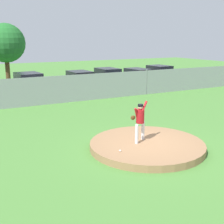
# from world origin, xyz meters

# --- Properties ---
(ground_plane) EXTENTS (80.00, 80.00, 0.00)m
(ground_plane) POSITION_xyz_m (0.00, 6.00, 0.00)
(ground_plane) COLOR #4C8438
(asphalt_strip) EXTENTS (44.00, 7.00, 0.01)m
(asphalt_strip) POSITION_xyz_m (0.00, 14.50, 0.00)
(asphalt_strip) COLOR #2B2B2D
(asphalt_strip) RESTS_ON ground_plane
(pitchers_mound) EXTENTS (4.57, 4.57, 0.27)m
(pitchers_mound) POSITION_xyz_m (0.00, 0.00, 0.14)
(pitchers_mound) COLOR #99704C
(pitchers_mound) RESTS_ON ground_plane
(pitcher_youth) EXTENTS (0.80, 0.43, 1.62)m
(pitcher_youth) POSITION_xyz_m (-0.22, 0.23, 1.22)
(pitcher_youth) COLOR silver
(pitcher_youth) RESTS_ON pitchers_mound
(baseball) EXTENTS (0.07, 0.07, 0.07)m
(baseball) POSITION_xyz_m (-1.45, -0.38, 0.31)
(baseball) COLOR white
(baseball) RESTS_ON pitchers_mound
(chainlink_fence) EXTENTS (34.30, 0.07, 1.98)m
(chainlink_fence) POSITION_xyz_m (0.00, 10.00, 0.94)
(chainlink_fence) COLOR gray
(chainlink_fence) RESTS_ON ground_plane
(parked_car_white) EXTENTS (2.17, 4.26, 1.67)m
(parked_car_white) POSITION_xyz_m (-1.24, 14.58, 0.79)
(parked_car_white) COLOR silver
(parked_car_white) RESTS_ON ground_plane
(parked_car_teal) EXTENTS (1.88, 4.13, 1.72)m
(parked_car_teal) POSITION_xyz_m (5.76, 14.51, 0.81)
(parked_car_teal) COLOR #146066
(parked_car_teal) RESTS_ON ground_plane
(parked_car_red) EXTENTS (2.08, 4.65, 1.56)m
(parked_car_red) POSITION_xyz_m (8.86, 14.31, 0.76)
(parked_car_red) COLOR #A81919
(parked_car_red) RESTS_ON ground_plane
(parked_car_champagne) EXTENTS (2.00, 4.19, 1.59)m
(parked_car_champagne) POSITION_xyz_m (3.09, 14.52, 0.76)
(parked_car_champagne) COLOR tan
(parked_car_champagne) RESTS_ON ground_plane
(parked_car_navy) EXTENTS (2.12, 4.14, 1.70)m
(parked_car_navy) POSITION_xyz_m (11.60, 14.68, 0.81)
(parked_car_navy) COLOR #161E4C
(parked_car_navy) RESTS_ON ground_plane
(traffic_cone_orange) EXTENTS (0.40, 0.40, 0.55)m
(traffic_cone_orange) POSITION_xyz_m (-3.33, 12.69, 0.26)
(traffic_cone_orange) COLOR orange
(traffic_cone_orange) RESTS_ON asphalt_strip
(tree_bushy_near) EXTENTS (3.74, 3.74, 5.73)m
(tree_bushy_near) POSITION_xyz_m (-1.62, 21.56, 3.84)
(tree_bushy_near) COLOR #4C331E
(tree_bushy_near) RESTS_ON ground_plane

